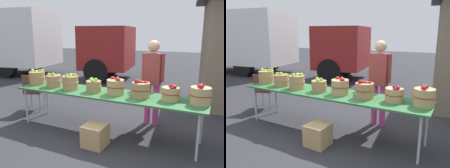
# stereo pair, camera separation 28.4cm
# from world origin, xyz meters

# --- Properties ---
(ground_plane) EXTENTS (40.00, 40.00, 0.00)m
(ground_plane) POSITION_xyz_m (0.00, 0.00, 0.00)
(ground_plane) COLOR #2D2D33
(market_table) EXTENTS (3.50, 0.76, 0.75)m
(market_table) POSITION_xyz_m (0.00, 0.00, 0.72)
(market_table) COLOR #2D6B38
(market_table) RESTS_ON ground
(apple_basket_green_0) EXTENTS (0.34, 0.34, 0.31)m
(apple_basket_green_0) POSITION_xyz_m (-1.62, 0.03, 0.89)
(apple_basket_green_0) COLOR #A87F51
(apple_basket_green_0) RESTS_ON market_table
(apple_basket_green_1) EXTENTS (0.31, 0.31, 0.29)m
(apple_basket_green_1) POSITION_xyz_m (-1.14, -0.01, 0.88)
(apple_basket_green_1) COLOR #A87F51
(apple_basket_green_1) RESTS_ON market_table
(apple_basket_green_2) EXTENTS (0.31, 0.31, 0.30)m
(apple_basket_green_2) POSITION_xyz_m (-0.70, -0.05, 0.89)
(apple_basket_green_2) COLOR #A87F51
(apple_basket_green_2) RESTS_ON market_table
(apple_basket_green_3) EXTENTS (0.29, 0.29, 0.26)m
(apple_basket_green_3) POSITION_xyz_m (-0.21, -0.03, 0.86)
(apple_basket_green_3) COLOR #A87F51
(apple_basket_green_3) RESTS_ON market_table
(apple_basket_red_0) EXTENTS (0.32, 0.32, 0.31)m
(apple_basket_red_0) POSITION_xyz_m (0.22, -0.00, 0.89)
(apple_basket_red_0) COLOR tan
(apple_basket_red_0) RESTS_ON market_table
(apple_basket_red_1) EXTENTS (0.32, 0.32, 0.31)m
(apple_basket_red_1) POSITION_xyz_m (0.67, 0.00, 0.88)
(apple_basket_red_1) COLOR #A87F51
(apple_basket_red_1) RESTS_ON market_table
(apple_basket_red_2) EXTENTS (0.30, 0.30, 0.26)m
(apple_basket_red_2) POSITION_xyz_m (1.15, 0.04, 0.86)
(apple_basket_red_2) COLOR tan
(apple_basket_red_2) RESTS_ON market_table
(apple_basket_red_3) EXTENTS (0.32, 0.32, 0.32)m
(apple_basket_red_3) POSITION_xyz_m (1.59, 0.04, 0.89)
(apple_basket_red_3) COLOR tan
(apple_basket_red_3) RESTS_ON market_table
(vendor_adult) EXTENTS (0.44, 0.23, 1.66)m
(vendor_adult) POSITION_xyz_m (0.66, 0.76, 0.98)
(vendor_adult) COLOR #CC3F8C
(vendor_adult) RESTS_ON ground
(box_truck) EXTENTS (7.95, 3.40, 2.75)m
(box_truck) POSITION_xyz_m (-5.78, 3.92, 1.49)
(box_truck) COLOR white
(box_truck) RESTS_ON ground
(folding_chair) EXTENTS (0.52, 0.52, 0.86)m
(folding_chair) POSITION_xyz_m (-2.08, 0.35, 0.51)
(folding_chair) COLOR brown
(folding_chair) RESTS_ON ground
(produce_crate) EXTENTS (0.36, 0.36, 0.36)m
(produce_crate) POSITION_xyz_m (0.11, -0.54, 0.18)
(produce_crate) COLOR tan
(produce_crate) RESTS_ON ground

